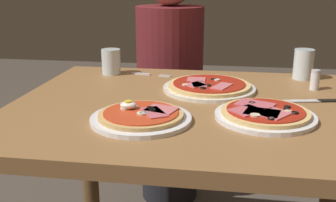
{
  "coord_description": "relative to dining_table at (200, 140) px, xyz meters",
  "views": [
    {
      "loc": [
        0.07,
        -1.13,
        1.11
      ],
      "look_at": [
        -0.09,
        -0.09,
        0.78
      ],
      "focal_mm": 42.56,
      "sensor_mm": 36.0,
      "label": 1
    }
  ],
  "objects": [
    {
      "name": "water_glass_far",
      "position": [
        0.35,
        0.35,
        0.17
      ],
      "size": [
        0.07,
        0.07,
        0.11
      ],
      "color": "silver",
      "rests_on": "dining_table"
    },
    {
      "name": "dining_table",
      "position": [
        0.0,
        0.0,
        0.0
      ],
      "size": [
        1.13,
        0.87,
        0.75
      ],
      "color": "olive",
      "rests_on": "ground"
    },
    {
      "name": "pizza_across_left",
      "position": [
        0.18,
        -0.11,
        0.13
      ],
      "size": [
        0.27,
        0.27,
        0.03
      ],
      "color": "white",
      "rests_on": "dining_table"
    },
    {
      "name": "fork",
      "position": [
        -0.23,
        0.33,
        0.12
      ],
      "size": [
        0.16,
        0.05,
        0.0
      ],
      "color": "silver",
      "rests_on": "dining_table"
    },
    {
      "name": "pizza_foreground",
      "position": [
        -0.14,
        -0.18,
        0.13
      ],
      "size": [
        0.26,
        0.26,
        0.05
      ],
      "color": "white",
      "rests_on": "dining_table"
    },
    {
      "name": "water_glass_near",
      "position": [
        -0.37,
        0.32,
        0.16
      ],
      "size": [
        0.07,
        0.07,
        0.1
      ],
      "color": "silver",
      "rests_on": "dining_table"
    },
    {
      "name": "pizza_across_right",
      "position": [
        0.02,
        0.15,
        0.13
      ],
      "size": [
        0.3,
        0.3,
        0.03
      ],
      "color": "silver",
      "rests_on": "dining_table"
    },
    {
      "name": "diner_person",
      "position": [
        -0.2,
        0.73,
        -0.07
      ],
      "size": [
        0.32,
        0.32,
        1.18
      ],
      "rotation": [
        0.0,
        0.0,
        3.14
      ],
      "color": "black",
      "rests_on": "ground"
    },
    {
      "name": "salt_shaker",
      "position": [
        0.36,
        0.21,
        0.15
      ],
      "size": [
        0.03,
        0.03,
        0.07
      ],
      "color": "white",
      "rests_on": "dining_table"
    },
    {
      "name": "knife",
      "position": [
        0.35,
        0.07,
        0.12
      ],
      "size": [
        0.2,
        0.06,
        0.01
      ],
      "color": "silver",
      "rests_on": "dining_table"
    }
  ]
}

